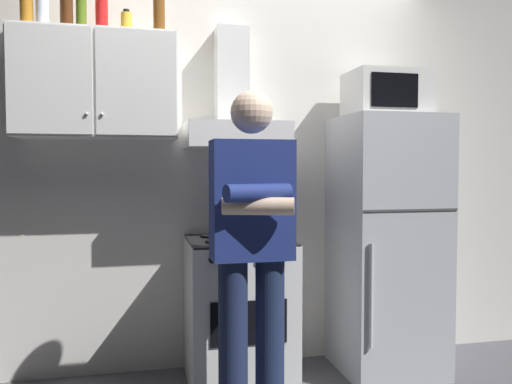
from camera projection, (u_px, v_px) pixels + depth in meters
The scene contains 14 objects.
back_wall_tiled at pixel (236, 157), 3.35m from camera, with size 4.80×0.10×2.70m, color silver.
upper_cabinet at pixel (97, 86), 2.92m from camera, with size 0.90×0.37×0.60m.
stove_oven at pixel (239, 311), 3.04m from camera, with size 0.60×0.62×0.87m.
range_hood at pixel (234, 116), 3.11m from camera, with size 0.60×0.44×0.75m.
refrigerator at pixel (386, 244), 3.23m from camera, with size 0.60×0.62×1.60m.
microwave at pixel (387, 95), 3.20m from camera, with size 0.48×0.37×0.28m.
person_standing at pixel (252, 248), 2.41m from camera, with size 0.38×0.33×1.64m.
cooking_pot at pixel (265, 229), 2.93m from camera, with size 0.28×0.18×0.12m.
bottle_rum_dark at pixel (66, 6), 2.85m from camera, with size 0.07×0.07×0.28m.
bottle_soda_red at pixel (102, 10), 2.94m from camera, with size 0.07×0.07×0.29m.
bottle_spice_jar at pixel (126, 23), 2.93m from camera, with size 0.06×0.06×0.14m.
bottle_beer_brown at pixel (159, 15), 2.97m from camera, with size 0.07×0.07×0.25m.
bottle_olive_oil at pixel (81, 8), 2.89m from camera, with size 0.06×0.06×0.28m.
bottle_liquor_amber at pixel (26, 0), 2.80m from camera, with size 0.07×0.07×0.31m.
Camera 1 is at (-0.61, -2.70, 1.28)m, focal length 35.94 mm.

